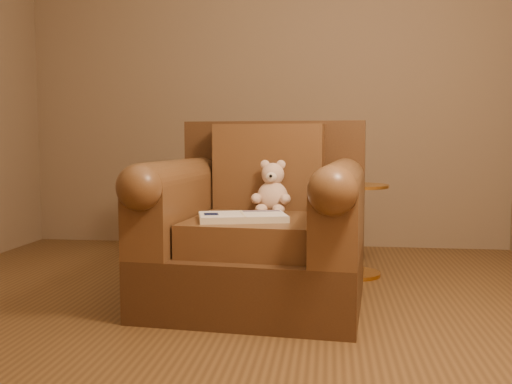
# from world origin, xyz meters

# --- Properties ---
(floor) EXTENTS (4.00, 4.00, 0.00)m
(floor) POSITION_xyz_m (0.00, 0.00, 0.00)
(floor) COLOR brown
(floor) RESTS_ON ground
(armchair) EXTENTS (1.19, 1.14, 1.00)m
(armchair) POSITION_xyz_m (0.17, 0.30, 0.39)
(armchair) COLOR #462C17
(armchair) RESTS_ON floor
(teddy_bear) EXTENTS (0.22, 0.24, 0.30)m
(teddy_bear) POSITION_xyz_m (0.23, 0.39, 0.59)
(teddy_bear) COLOR beige
(teddy_bear) RESTS_ON armchair
(guidebook) EXTENTS (0.49, 0.36, 0.04)m
(guidebook) POSITION_xyz_m (0.11, 0.07, 0.49)
(guidebook) COLOR beige
(guidebook) RESTS_ON armchair
(side_table) EXTENTS (0.43, 0.43, 0.60)m
(side_table) POSITION_xyz_m (0.72, 0.95, 0.32)
(side_table) COLOR gold
(side_table) RESTS_ON floor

